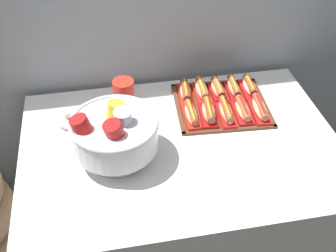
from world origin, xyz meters
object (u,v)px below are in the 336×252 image
Objects in this scene: hot_dog_1 at (209,112)px; hot_dog_5 at (185,92)px; serving_tray at (221,106)px; hot_dog_0 at (191,115)px; hot_dog_6 at (202,90)px; cup_stack at (124,97)px; buffet_table at (180,200)px; hot_dog_3 at (243,111)px; donut at (71,119)px; hot_dog_2 at (226,112)px; punch_bowl at (114,133)px; hot_dog_7 at (218,89)px; hot_dog_8 at (234,88)px; hot_dog_9 at (250,87)px; hot_dog_4 at (260,109)px.

hot_dog_1 reaches higher than hot_dog_5.
serving_tray is 2.55× the size of hot_dog_0.
cup_stack reaches higher than hot_dog_6.
buffet_table is 7.58× the size of hot_dog_1.
hot_dog_3 is 1.32× the size of donut.
punch_bowl is (-0.48, -0.16, 0.10)m from hot_dog_2.
hot_dog_2 is 0.17m from hot_dog_7.
hot_dog_6 is at bearing -3.70° from hot_dog_5.
hot_dog_7 is at bearing 86.30° from serving_tray.
hot_dog_8 is at bearing 61.86° from hot_dog_2.
hot_dog_2 is 0.18m from hot_dog_8.
hot_dog_7 reaches higher than hot_dog_0.
hot_dog_2 and hot_dog_9 have the same top height.
serving_tray reaches higher than buffet_table.
hot_dog_0 is 1.02× the size of hot_dog_8.
punch_bowl reaches higher than serving_tray.
hot_dog_5 is 0.30m from hot_dog_9.
hot_dog_8 is at bearing 176.30° from hot_dog_9.
punch_bowl is (-0.57, -0.32, 0.09)m from hot_dog_8.
hot_dog_4 is at bearing -69.25° from hot_dog_8.
hot_dog_4 is at bearing -3.70° from hot_dog_1.
buffet_table is 0.57m from hot_dog_8.
hot_dog_4 is (0.30, -0.02, 0.00)m from hot_dog_0.
hot_dog_2 is 0.22m from hot_dog_9.
hot_dog_5 reaches higher than donut.
hot_dog_0 is 1.04× the size of cup_stack.
hot_dog_6 is 0.60m from donut.
hot_dog_6 is (0.09, 0.16, 0.00)m from hot_dog_0.
hot_dog_9 is (0.16, 0.07, 0.03)m from serving_tray.
donut is (-0.24, -0.03, -0.06)m from cup_stack.
hot_dog_2 is at bearing -3.70° from hot_dog_0.
hot_dog_8 is at bearing 42.72° from buffet_table.
punch_bowl reaches higher than hot_dog_2.
hot_dog_8 is at bearing 110.75° from hot_dog_4.
hot_dog_5 is 0.29m from cup_stack.
buffet_table is 0.51m from hot_dog_6.
buffet_table is 0.47m from serving_tray.
hot_dog_2 reaches higher than buffet_table.
hot_dog_0 is 1.05× the size of hot_dog_7.
buffet_table is 0.54m from hot_dog_7.
hot_dog_7 is (-0.14, 0.17, 0.00)m from hot_dog_4.
buffet_table is 0.44m from hot_dog_1.
cup_stack reaches higher than hot_dog_9.
hot_dog_1 is 1.35× the size of donut.
donut is (-0.82, -0.06, -0.01)m from hot_dog_9.
hot_dog_5 is 0.52m from donut.
hot_dog_0 is at bearing 176.30° from hot_dog_1.
hot_dog_6 is at bearing 38.47° from punch_bowl.
hot_dog_9 is (0.38, 0.28, 0.39)m from buffet_table.
hot_dog_3 reaches higher than hot_dog_0.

